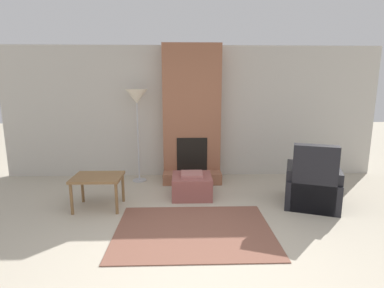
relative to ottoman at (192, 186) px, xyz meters
name	(u,v)px	position (x,y,z in m)	size (l,w,h in m)	color
ground_plane	(200,265)	(0.03, -1.96, -0.19)	(24.00, 24.00, 0.00)	#B2A893
wall_back	(191,112)	(0.03, 1.27, 1.11)	(7.51, 0.06, 2.60)	#BCB7AD
fireplace	(192,118)	(0.03, 1.02, 1.03)	(1.11, 0.70, 2.60)	#935B42
ottoman	(192,186)	(0.00, 0.00, 0.00)	(0.65, 0.63, 0.41)	#8C4C47
armchair	(312,187)	(1.84, -0.45, 0.12)	(1.01, 1.05, 1.01)	black
side_table	(98,180)	(-1.43, -0.43, 0.25)	(0.72, 0.56, 0.50)	brown
floor_lamp_left	(137,100)	(-1.00, 0.88, 1.38)	(0.41, 0.41, 1.77)	#ADADB2
area_rug	(194,230)	(-0.01, -1.22, -0.18)	(2.00, 1.50, 0.01)	brown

